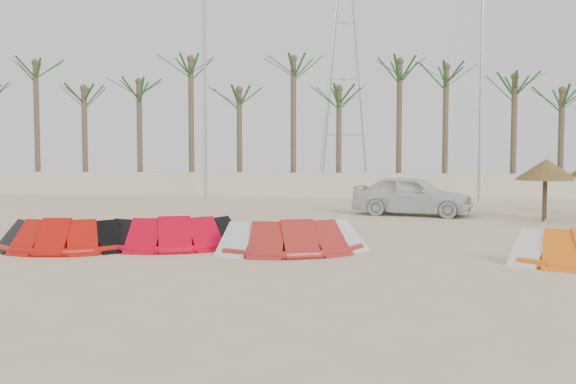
# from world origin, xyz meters

# --- Properties ---
(ground) EXTENTS (120.00, 120.00, 0.00)m
(ground) POSITION_xyz_m (0.00, 0.00, 0.00)
(ground) COLOR beige
(ground) RESTS_ON ground
(boundary_wall) EXTENTS (60.00, 0.30, 1.30)m
(boundary_wall) POSITION_xyz_m (0.00, 22.00, 0.65)
(boundary_wall) COLOR beige
(boundary_wall) RESTS_ON ground
(palm_line) EXTENTS (52.00, 4.00, 7.70)m
(palm_line) POSITION_xyz_m (0.67, 23.50, 6.44)
(palm_line) COLOR brown
(palm_line) RESTS_ON ground
(lamp_b) EXTENTS (1.25, 0.14, 11.00)m
(lamp_b) POSITION_xyz_m (-5.96, 20.00, 5.77)
(lamp_b) COLOR #A5A8AD
(lamp_b) RESTS_ON ground
(lamp_c) EXTENTS (1.25, 0.14, 11.00)m
(lamp_c) POSITION_xyz_m (8.04, 20.00, 5.77)
(lamp_c) COLOR #A5A8AD
(lamp_c) RESTS_ON ground
(pylon) EXTENTS (3.00, 3.00, 14.00)m
(pylon) POSITION_xyz_m (1.00, 28.00, 0.00)
(pylon) COLOR #A5A8AD
(pylon) RESTS_ON ground
(kite_red_left) EXTENTS (3.33, 1.76, 0.90)m
(kite_red_left) POSITION_xyz_m (-5.31, 2.55, 0.42)
(kite_red_left) COLOR #B60F06
(kite_red_left) RESTS_ON ground
(kite_red_mid) EXTENTS (3.91, 2.52, 0.90)m
(kite_red_mid) POSITION_xyz_m (-2.63, 3.38, 0.42)
(kite_red_mid) COLOR red
(kite_red_mid) RESTS_ON ground
(kite_red_right) EXTENTS (3.98, 2.56, 0.90)m
(kite_red_right) POSITION_xyz_m (0.54, 3.02, 0.42)
(kite_red_right) COLOR #A3221C
(kite_red_right) RESTS_ON ground
(parasol_left) EXTENTS (2.08, 2.08, 2.22)m
(parasol_left) POSITION_xyz_m (8.94, 11.62, 1.87)
(parasol_left) COLOR #4C331E
(parasol_left) RESTS_ON ground
(parasol_mid) EXTENTS (2.06, 2.06, 2.18)m
(parasol_mid) POSITION_xyz_m (8.64, 10.78, 1.83)
(parasol_mid) COLOR #4C331E
(parasol_mid) RESTS_ON ground
(car) EXTENTS (4.95, 3.07, 1.57)m
(car) POSITION_xyz_m (4.15, 12.44, 0.79)
(car) COLOR silver
(car) RESTS_ON ground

